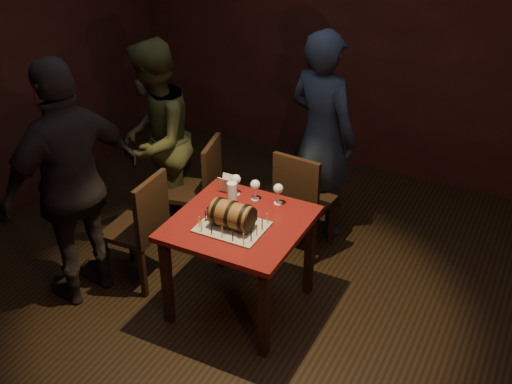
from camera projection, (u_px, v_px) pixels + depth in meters
room_shell at (247, 134)px, 4.13m from camera, size 5.04×5.04×2.80m
pub_table at (240, 234)px, 4.49m from camera, size 0.90×0.90×0.75m
cake_board at (232, 227)px, 4.36m from camera, size 0.45×0.35×0.01m
barrel_cake at (232, 215)px, 4.31m from camera, size 0.34×0.20×0.20m
birthday_candles at (232, 221)px, 4.33m from camera, size 0.40×0.30×0.09m
wine_glass_left at (236, 180)px, 4.69m from camera, size 0.07×0.07×0.16m
wine_glass_mid at (255, 186)px, 4.63m from camera, size 0.07×0.07×0.16m
wine_glass_right at (278, 190)px, 4.57m from camera, size 0.07×0.07×0.16m
pint_of_ale at (232, 193)px, 4.63m from camera, size 0.07×0.07×0.15m
menu_card at (226, 184)px, 4.75m from camera, size 0.10×0.05×0.13m
chair_back at (301, 198)px, 5.14m from camera, size 0.43×0.43×0.93m
chair_left_rear at (201, 186)px, 5.32m from camera, size 0.48×0.48×0.93m
chair_left_front at (142, 225)px, 4.81m from camera, size 0.41×0.41×0.93m
person_back at (322, 136)px, 5.29m from camera, size 0.75×0.60×1.79m
person_left_rear at (155, 141)px, 5.32m from camera, size 0.86×0.98×1.69m
person_left_front at (72, 185)px, 4.51m from camera, size 0.73×1.17×1.86m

